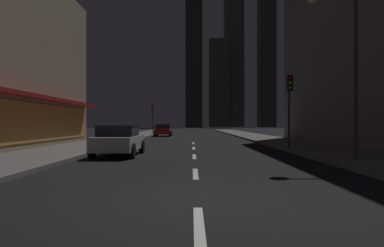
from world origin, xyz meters
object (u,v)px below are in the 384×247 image
Objects in this scene: car_parked_far at (162,130)px; street_lamp_right at (333,32)px; traffic_light_near_right at (289,95)px; traffic_light_far_left at (152,111)px; car_parked_near at (118,140)px; fire_hydrant_far_left at (127,136)px.

car_parked_far is 29.20m from street_lamp_right.
traffic_light_near_right is (9.10, -21.17, 2.45)m from car_parked_far.
street_lamp_right reaches higher than traffic_light_far_left.
fire_hydrant_far_left is at bearing 99.30° from car_parked_near.
car_parked_near is 1.01× the size of traffic_light_near_right.
traffic_light_far_left is at bearing 109.41° from car_parked_far.
car_parked_near is 9.95m from traffic_light_near_right.
car_parked_near is 10.43m from street_lamp_right.
traffic_light_far_left reaches higher than fire_hydrant_far_left.
car_parked_near and car_parked_far have the same top height.
car_parked_near is 14.23m from fire_hydrant_far_left.
car_parked_near is 1.01× the size of traffic_light_far_left.
traffic_light_far_left is at bearing 88.54° from fire_hydrant_far_left.
traffic_light_far_left is (-11.00, 26.56, 0.00)m from traffic_light_near_right.
traffic_light_near_right is 6.55m from street_lamp_right.
car_parked_far is at bearing -70.59° from traffic_light_far_left.
car_parked_near is 1.00× the size of car_parked_far.
car_parked_near is 0.64× the size of street_lamp_right.
fire_hydrant_far_left is 15.97m from traffic_light_near_right.
traffic_light_far_left is at bearing 112.50° from traffic_light_near_right.
street_lamp_right is (10.88, -32.84, 1.87)m from traffic_light_far_left.
traffic_light_far_left is (-1.90, 29.75, 2.45)m from car_parked_near.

